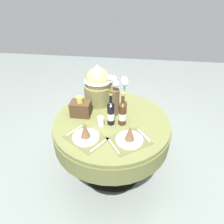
% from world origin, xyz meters
% --- Properties ---
extents(ground, '(8.00, 8.00, 0.00)m').
position_xyz_m(ground, '(0.00, 0.00, 0.00)').
color(ground, gray).
extents(dining_table, '(1.19, 1.19, 0.77)m').
position_xyz_m(dining_table, '(0.00, 0.00, 0.62)').
color(dining_table, olive).
rests_on(dining_table, ground).
extents(place_setting_left, '(0.43, 0.40, 0.16)m').
position_xyz_m(place_setting_left, '(-0.19, -0.29, 0.82)').
color(place_setting_left, brown).
rests_on(place_setting_left, dining_table).
extents(place_setting_right, '(0.43, 0.41, 0.16)m').
position_xyz_m(place_setting_right, '(0.19, -0.28, 0.82)').
color(place_setting_right, brown).
rests_on(place_setting_right, dining_table).
extents(flower_vase, '(0.22, 0.14, 0.41)m').
position_xyz_m(flower_vase, '(0.02, 0.13, 0.98)').
color(flower_vase, brown).
rests_on(flower_vase, dining_table).
extents(wine_bottle_left, '(0.08, 0.08, 0.34)m').
position_xyz_m(wine_bottle_left, '(0.11, -0.04, 0.90)').
color(wine_bottle_left, '#422814').
rests_on(wine_bottle_left, dining_table).
extents(wine_bottle_centre, '(0.07, 0.07, 0.35)m').
position_xyz_m(wine_bottle_centre, '(-0.00, -0.05, 0.90)').
color(wine_bottle_centre, black).
rests_on(wine_bottle_centre, dining_table).
extents(tumbler_near_left, '(0.06, 0.06, 0.09)m').
position_xyz_m(tumbler_near_left, '(-0.09, -0.09, 0.82)').
color(tumbler_near_left, silver).
rests_on(tumbler_near_left, dining_table).
extents(gift_tub_back_left, '(0.32, 0.32, 0.45)m').
position_xyz_m(gift_tub_back_left, '(-0.19, 0.33, 1.01)').
color(gift_tub_back_left, olive).
rests_on(gift_tub_back_left, dining_table).
extents(woven_basket_side_left, '(0.20, 0.14, 0.21)m').
position_xyz_m(woven_basket_side_left, '(-0.32, 0.05, 0.85)').
color(woven_basket_side_left, '#47331E').
rests_on(woven_basket_side_left, dining_table).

